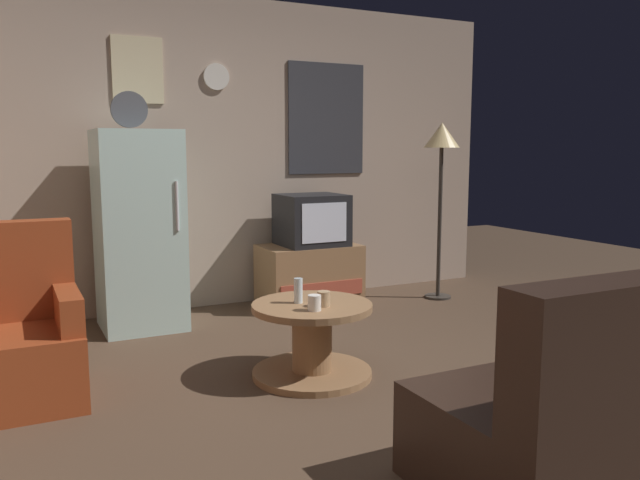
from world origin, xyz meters
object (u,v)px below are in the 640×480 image
object	(u,v)px
fridge	(139,230)
tv_stand	(309,275)
armchair	(13,340)
coffee_table	(312,340)
crt_tv	(312,220)
mug_ceramic_white	(314,303)
couch	(631,405)
wine_glass	(298,291)
mug_ceramic_tan	(324,299)
standing_lamp	(442,149)

from	to	relation	value
fridge	tv_stand	distance (m)	1.54
fridge	armchair	world-z (taller)	fridge
coffee_table	armchair	world-z (taller)	armchair
crt_tv	mug_ceramic_white	size ratio (longest dim) A/B	6.00
mug_ceramic_white	couch	distance (m)	1.68
wine_glass	mug_ceramic_white	distance (m)	0.21
tv_stand	couch	world-z (taller)	couch
crt_tv	mug_ceramic_tan	world-z (taller)	crt_tv
mug_ceramic_white	standing_lamp	bearing A→B (deg)	37.09
tv_stand	coffee_table	size ratio (longest dim) A/B	1.17
fridge	coffee_table	size ratio (longest dim) A/B	2.46
fridge	mug_ceramic_tan	world-z (taller)	fridge
crt_tv	coffee_table	world-z (taller)	crt_tv
standing_lamp	coffee_table	bearing A→B (deg)	-145.11
standing_lamp	mug_ceramic_tan	distance (m)	2.53
mug_ceramic_tan	coffee_table	bearing A→B (deg)	107.28
tv_stand	couch	bearing A→B (deg)	-91.55
couch	coffee_table	bearing A→B (deg)	111.64
crt_tv	mug_ceramic_white	bearing A→B (deg)	-115.04
fridge	standing_lamp	size ratio (longest dim) A/B	1.11
armchair	couch	distance (m)	3.06
fridge	mug_ceramic_tan	xyz separation A→B (m)	(0.73, -1.65, -0.26)
coffee_table	armchair	xyz separation A→B (m)	(-1.61, 0.39, 0.11)
crt_tv	standing_lamp	world-z (taller)	standing_lamp
wine_glass	couch	world-z (taller)	couch
mug_ceramic_tan	couch	size ratio (longest dim) A/B	0.05
tv_stand	mug_ceramic_tan	world-z (taller)	mug_ceramic_tan
crt_tv	coffee_table	size ratio (longest dim) A/B	0.75
mug_ceramic_tan	couch	xyz separation A→B (m)	(0.63, -1.57, -0.18)
tv_stand	standing_lamp	xyz separation A→B (m)	(1.18, -0.28, 1.09)
fridge	standing_lamp	distance (m)	2.71
mug_ceramic_white	armchair	world-z (taller)	armchair
tv_stand	mug_ceramic_tan	size ratio (longest dim) A/B	9.33
crt_tv	wine_glass	bearing A→B (deg)	-118.05
standing_lamp	couch	distance (m)	3.43
coffee_table	wine_glass	size ratio (longest dim) A/B	4.80
crt_tv	mug_ceramic_white	world-z (taller)	crt_tv
fridge	armchair	size ratio (longest dim) A/B	1.84
coffee_table	wine_glass	xyz separation A→B (m)	(-0.07, 0.05, 0.30)
tv_stand	standing_lamp	size ratio (longest dim) A/B	0.53
tv_stand	armchair	world-z (taller)	armchair
wine_glass	crt_tv	bearing A→B (deg)	61.95
tv_stand	armchair	distance (m)	2.66
fridge	tv_stand	xyz separation A→B (m)	(1.45, 0.07, -0.49)
crt_tv	armchair	distance (m)	2.71
tv_stand	armchair	xyz separation A→B (m)	(-2.36, -1.23, 0.07)
mug_ceramic_white	coffee_table	bearing A→B (deg)	69.16
standing_lamp	coffee_table	distance (m)	2.61
standing_lamp	couch	bearing A→B (deg)	-112.84
tv_stand	mug_ceramic_tan	distance (m)	1.88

